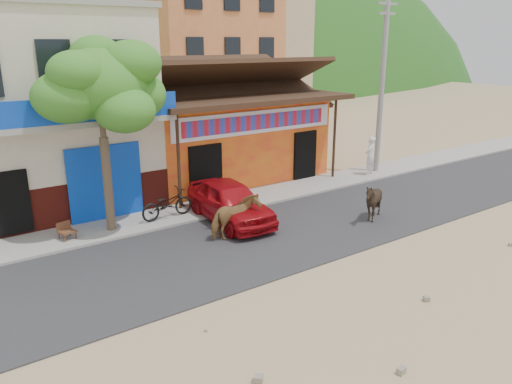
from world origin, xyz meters
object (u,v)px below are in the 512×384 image
Objects in this scene: pedestrian at (370,156)px; utility_pole at (382,84)px; cow_dark at (373,201)px; cafe_chair_left at (66,224)px; tree at (104,137)px; scooter at (167,204)px; cow_tan at (235,217)px; red_car at (230,201)px.

utility_pole is at bearing 176.01° from pedestrian.
utility_pole is at bearing 145.13° from cow_dark.
utility_pole is 8.33× the size of cafe_chair_left.
cow_dark is at bearing -28.53° from tree.
tree reaches higher than scooter.
pedestrian is at bearing -13.42° from cafe_chair_left.
cafe_chair_left is at bearing 85.84° from scooter.
cafe_chair_left is (-3.35, 0.03, -0.02)m from scooter.
utility_pole reaches higher than pedestrian.
cow_dark is at bearing -139.61° from utility_pole.
cow_tan is at bearing -45.21° from cafe_chair_left.
cow_dark is (4.69, -1.40, 0.00)m from cow_tan.
red_car is 2.17m from scooter.
cow_dark reaches higher than cafe_chair_left.
utility_pole is at bearing -77.04° from cow_tan.
cow_tan is at bearing -163.18° from utility_pole.
cafe_chair_left is at bearing 169.09° from red_car.
utility_pole reaches higher than scooter.
tree is 3.15× the size of scooter.
cow_dark is at bearing 19.42° from pedestrian.
utility_pole is 5.96× the size of cow_dark.
cow_dark reaches higher than scooter.
tree is at bearing 43.14° from cow_tan.
tree is 6.25× the size of cafe_chair_left.
cow_dark is (-5.13, -4.37, -3.41)m from utility_pole.
tree reaches higher than cow_tan.
cow_dark is 4.87m from red_car.
tree is 2.88m from cafe_chair_left.
cafe_chair_left is (-9.07, 4.13, -0.11)m from cow_dark.
tree is at bearing 163.09° from red_car.
scooter is 10.05m from pedestrian.
cow_dark is 0.70× the size of scooter.
red_car is at bearing -21.40° from tree.
cow_tan is (-9.83, -2.97, -3.41)m from utility_pole.
cafe_chair_left is at bearing -178.42° from tree.
cow_dark is at bearing -29.76° from red_car.
tree reaches higher than red_car.
cow_tan is 5.16m from cafe_chair_left.
tree is 3.80× the size of cow_tan.
cow_tan is at bearing -162.86° from scooter.
cow_tan reaches higher than cafe_chair_left.
red_car is at bearing -169.94° from utility_pole.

